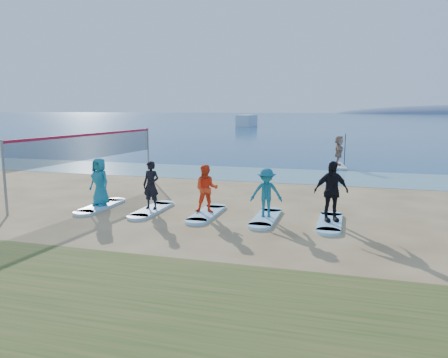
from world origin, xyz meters
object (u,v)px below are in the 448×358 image
(surfboard_1, at_px, (152,210))
(student_3, at_px, (266,193))
(surfboard_4, at_px, (330,222))
(surfboard_0, at_px, (101,206))
(paddleboard, at_px, (338,166))
(surfboard_3, at_px, (266,218))
(volleyball_net, at_px, (92,147))
(student_1, at_px, (151,185))
(student_4, at_px, (331,191))
(student_2, at_px, (207,189))
(paddleboarder, at_px, (339,150))
(student_0, at_px, (100,182))
(boat_offshore_a, at_px, (247,126))
(surfboard_2, at_px, (207,214))

(surfboard_1, bearing_deg, student_3, 0.00)
(surfboard_4, bearing_deg, surfboard_0, 180.00)
(paddleboard, xyz_separation_m, surfboard_3, (-1.83, -13.58, -0.01))
(student_3, bearing_deg, volleyball_net, 151.20)
(student_1, distance_m, student_3, 3.98)
(paddleboard, distance_m, student_1, 14.79)
(paddleboard, height_order, student_4, student_4)
(surfboard_0, relative_size, surfboard_3, 1.00)
(student_2, bearing_deg, surfboard_0, 165.68)
(paddleboarder, distance_m, student_0, 15.66)
(paddleboarder, xyz_separation_m, student_4, (0.16, -13.58, 0.02))
(boat_offshore_a, bearing_deg, paddleboard, -72.19)
(boat_offshore_a, relative_size, student_4, 4.67)
(paddleboard, height_order, student_0, student_0)
(paddleboard, xyz_separation_m, student_3, (-1.83, -13.58, 0.80))
(paddleboarder, height_order, surfboard_3, paddleboarder)
(volleyball_net, height_order, surfboard_4, volleyball_net)
(student_1, bearing_deg, student_2, 6.95)
(boat_offshore_a, distance_m, student_2, 71.85)
(boat_offshore_a, relative_size, student_3, 5.58)
(student_0, bearing_deg, paddleboard, 75.86)
(student_0, height_order, student_3, student_0)
(paddleboard, xyz_separation_m, surfboard_0, (-7.80, -13.58, -0.01))
(student_4, bearing_deg, surfboard_0, 155.12)
(surfboard_4, bearing_deg, student_0, 180.00)
(paddleboard, xyz_separation_m, paddleboarder, (0.00, 0.00, 0.94))
(student_1, relative_size, student_3, 1.06)
(surfboard_2, xyz_separation_m, surfboard_4, (3.98, 0.00, 0.00))
(surfboard_2, bearing_deg, paddleboarder, 74.29)
(student_3, bearing_deg, student_1, 169.14)
(volleyball_net, height_order, boat_offshore_a, volleyball_net)
(surfboard_0, bearing_deg, paddleboard, 60.13)
(student_2, xyz_separation_m, student_4, (3.98, 0.00, 0.13))
(surfboard_3, distance_m, student_3, 0.82)
(surfboard_1, xyz_separation_m, surfboard_3, (3.98, 0.00, 0.00))
(surfboard_1, height_order, student_3, student_3)
(paddleboard, xyz_separation_m, student_2, (-3.82, -13.58, 0.82))
(paddleboard, relative_size, surfboard_0, 1.36)
(volleyball_net, height_order, student_1, volleyball_net)
(volleyball_net, relative_size, surfboard_3, 4.12)
(surfboard_1, height_order, surfboard_3, same)
(student_0, bearing_deg, student_4, 15.73)
(student_3, xyz_separation_m, student_4, (1.99, 0.00, 0.15))
(boat_offshore_a, distance_m, surfboard_3, 72.29)
(surfboard_3, bearing_deg, surfboard_1, 180.00)
(surfboard_2, relative_size, surfboard_3, 1.00)
(student_2, bearing_deg, paddleboarder, 59.97)
(surfboard_4, bearing_deg, volleyball_net, 165.50)
(student_1, bearing_deg, boat_offshore_a, 107.56)
(student_0, distance_m, student_3, 5.97)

